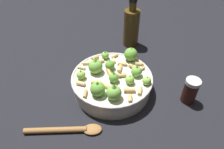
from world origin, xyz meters
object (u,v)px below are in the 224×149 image
cooking_pan (112,81)px  pepper_shaker (190,91)px  olive_oil_bottle (131,27)px  wooden_spoon (68,130)px

cooking_pan → pepper_shaker: cooking_pan is taller
pepper_shaker → olive_oil_bottle: (0.04, 0.36, 0.04)m
olive_oil_bottle → wooden_spoon: size_ratio=1.04×
olive_oil_bottle → wooden_spoon: (-0.40, -0.26, -0.08)m
cooking_pan → wooden_spoon: size_ratio=1.32×
cooking_pan → wooden_spoon: (-0.19, -0.07, -0.03)m
cooking_pan → olive_oil_bottle: bearing=41.4°
pepper_shaker → olive_oil_bottle: size_ratio=0.42×
pepper_shaker → cooking_pan: bearing=135.9°
cooking_pan → pepper_shaker: (0.17, -0.17, 0.01)m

